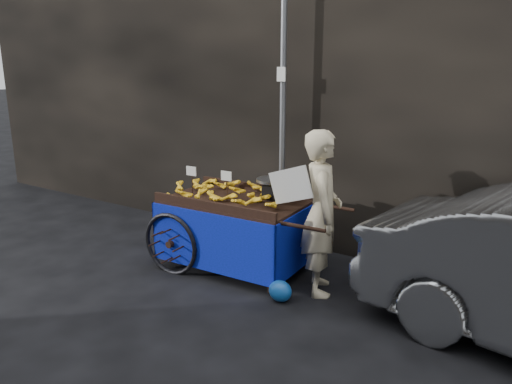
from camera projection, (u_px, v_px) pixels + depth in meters
The scene contains 6 objects.
ground at pixel (206, 277), 6.10m from camera, with size 80.00×80.00×0.00m, color black.
building_wall at pixel (333, 65), 7.36m from camera, with size 13.50×2.00×5.00m.
street_pole at pixel (283, 105), 6.48m from camera, with size 0.12×0.10×4.00m.
banana_cart at pixel (232, 206), 6.26m from camera, with size 2.43×1.24×1.30m.
vendor at pixel (321, 213), 5.54m from camera, with size 0.95×0.81×1.86m.
plastic_bag at pixel (280, 291), 5.48m from camera, with size 0.27×0.21×0.24m, color #1653AB.
Camera 1 is at (3.58, -4.39, 2.58)m, focal length 35.00 mm.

